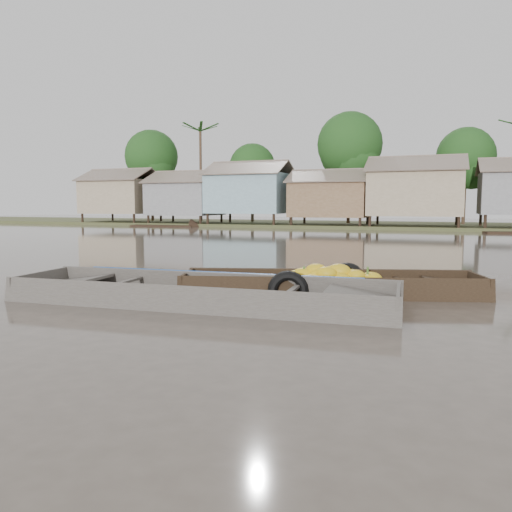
% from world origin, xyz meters
% --- Properties ---
extents(ground, '(120.00, 120.00, 0.00)m').
position_xyz_m(ground, '(0.00, 0.00, 0.00)').
color(ground, '#4E453B').
rests_on(ground, ground).
extents(riverbank, '(120.00, 12.47, 10.22)m').
position_xyz_m(riverbank, '(3.03, 31.86, 3.07)').
color(riverbank, '#384723').
rests_on(riverbank, ground).
extents(banana_boat, '(6.34, 3.15, 0.86)m').
position_xyz_m(banana_boat, '(2.04, 0.97, 0.19)').
color(banana_boat, black).
rests_on(banana_boat, ground).
extents(viewer_boat, '(7.49, 2.38, 0.60)m').
position_xyz_m(viewer_boat, '(0.01, -0.75, 0.06)').
color(viewer_boat, '#423D37').
rests_on(viewer_boat, ground).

